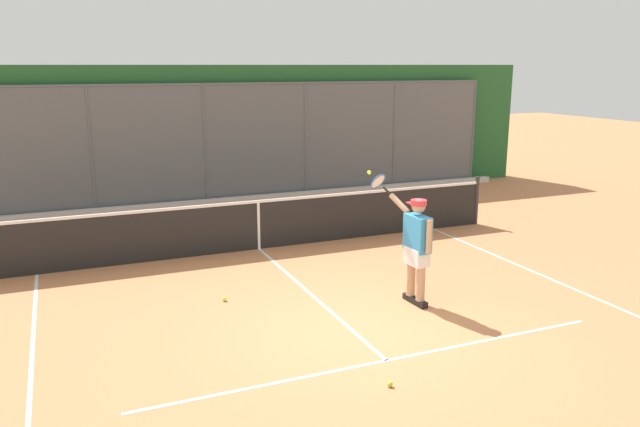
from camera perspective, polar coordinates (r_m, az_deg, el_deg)
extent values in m
plane|color=#C67A4C|center=(8.46, 3.21, -10.79)|extent=(60.00, 60.00, 0.00)
cube|color=white|center=(7.76, 6.08, -13.14)|extent=(6.13, 0.05, 0.01)
cube|color=white|center=(10.41, 24.24, -7.25)|extent=(0.05, 9.27, 0.01)
cube|color=white|center=(7.39, -24.93, -15.83)|extent=(0.05, 9.27, 0.01)
cube|color=white|center=(9.88, -1.10, -7.10)|extent=(0.05, 5.10, 0.01)
cylinder|color=#565B60|center=(19.42, 13.72, 7.24)|extent=(0.07, 0.07, 3.03)
cylinder|color=#565B60|center=(17.96, 6.72, 7.05)|extent=(0.07, 0.07, 3.03)
cylinder|color=#565B60|center=(16.80, -1.36, 6.71)|extent=(0.07, 0.07, 3.03)
cylinder|color=#565B60|center=(16.02, -10.40, 6.17)|extent=(0.07, 0.07, 3.03)
cylinder|color=#565B60|center=(15.67, -20.09, 5.43)|extent=(0.07, 0.07, 3.03)
cylinder|color=#565B60|center=(15.91, -10.63, 11.44)|extent=(16.15, 0.05, 0.05)
cube|color=#565B60|center=(16.02, -10.40, 6.17)|extent=(16.15, 0.02, 3.03)
cube|color=#235B2D|center=(16.63, -10.93, 7.15)|extent=(19.15, 0.90, 3.46)
cube|color=silver|center=(16.09, -10.05, 1.01)|extent=(17.15, 0.18, 0.15)
cylinder|color=#2D2D2D|center=(14.29, 14.02, 1.16)|extent=(0.09, 0.09, 1.07)
cube|color=black|center=(12.04, -5.61, -1.14)|extent=(9.99, 0.02, 0.91)
cube|color=white|center=(11.93, -5.66, 1.09)|extent=(9.99, 0.04, 0.05)
cube|color=white|center=(12.04, -5.61, -1.14)|extent=(0.05, 0.04, 0.91)
cube|color=black|center=(9.42, 9.06, -8.05)|extent=(0.13, 0.27, 0.09)
cylinder|color=tan|center=(9.28, 9.15, -5.70)|extent=(0.13, 0.13, 0.73)
cube|color=black|center=(9.61, 8.21, -7.59)|extent=(0.13, 0.27, 0.09)
cylinder|color=tan|center=(9.47, 8.29, -5.28)|extent=(0.13, 0.13, 0.73)
cube|color=white|center=(9.29, 8.78, -3.84)|extent=(0.24, 0.39, 0.26)
cube|color=#338CC6|center=(9.19, 8.85, -1.79)|extent=(0.24, 0.46, 0.53)
cylinder|color=tan|center=(8.97, 9.88, -2.08)|extent=(0.08, 0.08, 0.48)
cylinder|color=tan|center=(9.42, 7.21, 0.92)|extent=(0.21, 0.37, 0.28)
sphere|color=tan|center=(9.10, 8.94, 0.66)|extent=(0.20, 0.20, 0.20)
cylinder|color=red|center=(9.08, 8.96, 1.00)|extent=(0.24, 0.24, 0.08)
cube|color=red|center=(9.18, 8.55, 0.95)|extent=(0.18, 0.19, 0.02)
cylinder|color=black|center=(9.53, 6.13, 2.03)|extent=(0.09, 0.17, 0.13)
torus|color=#28569E|center=(9.62, 5.28, 2.91)|extent=(0.34, 0.28, 0.26)
cylinder|color=silver|center=(9.62, 5.28, 2.91)|extent=(0.28, 0.22, 0.21)
sphere|color=#CCDB33|center=(9.71, 4.49, 3.74)|extent=(0.07, 0.07, 0.07)
sphere|color=#C1D138|center=(7.19, 6.37, -15.15)|extent=(0.07, 0.07, 0.07)
sphere|color=#D6E042|center=(9.60, -8.67, -7.69)|extent=(0.07, 0.07, 0.07)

